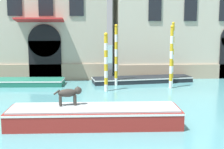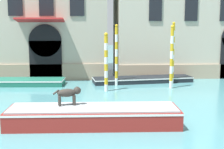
% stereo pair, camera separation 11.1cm
% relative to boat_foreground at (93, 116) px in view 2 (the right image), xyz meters
% --- Properties ---
extents(boat_foreground, '(6.74, 1.95, 0.76)m').
position_rel_boat_foreground_xyz_m(boat_foreground, '(0.00, 0.00, 0.00)').
color(boat_foreground, maroon).
rests_on(boat_foreground, ground_plane).
extents(dog_on_deck, '(1.11, 0.46, 0.74)m').
position_rel_boat_foreground_xyz_m(dog_on_deck, '(-0.96, 0.33, 0.84)').
color(dog_on_deck, '#332D28').
rests_on(dog_on_deck, boat_foreground).
extents(boat_moored_near_palazzo, '(5.61, 2.01, 0.41)m').
position_rel_boat_foreground_xyz_m(boat_moored_near_palazzo, '(-4.65, 8.87, -0.18)').
color(boat_moored_near_palazzo, '#1E6651').
rests_on(boat_moored_near_palazzo, ground_plane).
extents(boat_moored_far, '(7.07, 2.53, 0.37)m').
position_rel_boat_foreground_xyz_m(boat_moored_far, '(3.50, 9.42, -0.20)').
color(boat_moored_far, black).
rests_on(boat_moored_far, ground_plane).
extents(mooring_pole_0, '(0.20, 0.20, 4.00)m').
position_rel_boat_foreground_xyz_m(mooring_pole_0, '(1.57, 8.39, 1.61)').
color(mooring_pole_0, white).
rests_on(mooring_pole_0, ground_plane).
extents(mooring_pole_2, '(0.19, 0.19, 4.15)m').
position_rel_boat_foreground_xyz_m(mooring_pole_2, '(5.41, 8.73, 1.69)').
color(mooring_pole_2, white).
rests_on(mooring_pole_2, ground_plane).
extents(mooring_pole_4, '(0.22, 0.22, 3.50)m').
position_rel_boat_foreground_xyz_m(mooring_pole_4, '(0.82, 6.55, 1.36)').
color(mooring_pole_4, white).
rests_on(mooring_pole_4, ground_plane).
extents(mooring_pole_5, '(0.21, 0.21, 3.94)m').
position_rel_boat_foreground_xyz_m(mooring_pole_5, '(4.92, 7.17, 1.59)').
color(mooring_pole_5, white).
rests_on(mooring_pole_5, ground_plane).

